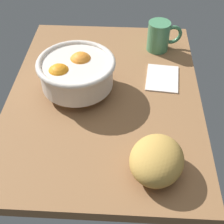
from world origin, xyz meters
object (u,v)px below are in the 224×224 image
Objects in this scene: bread_loaf at (157,160)px; napkin_folded at (162,78)px; fruit_bowl at (76,72)px; mug at (160,36)px.

napkin_folded is (33.79, -3.58, -3.67)cm from bread_loaf.
bread_loaf is at bearing -141.68° from fruit_bowl.
fruit_bowl is at bearing 133.48° from mug.
mug reaches higher than napkin_folded.
fruit_bowl is 1.85× the size of mug.
bread_loaf is 1.08× the size of napkin_folded.
napkin_folded is at bearing -6.04° from bread_loaf.
mug is (23.08, -24.34, -1.89)cm from fruit_bowl.
fruit_bowl is 33.60cm from mug.
napkin_folded is 16.74cm from mug.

